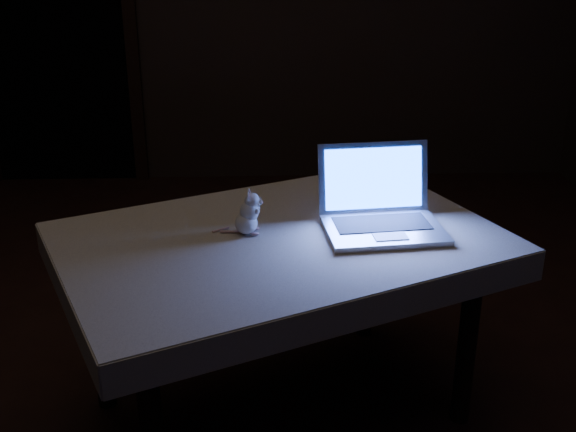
{
  "coord_description": "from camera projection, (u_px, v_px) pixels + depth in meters",
  "views": [
    {
      "loc": [
        0.2,
        -2.15,
        1.65
      ],
      "look_at": [
        0.28,
        -0.03,
        0.76
      ],
      "focal_mm": 45.0,
      "sensor_mm": 36.0,
      "label": 1
    }
  ],
  "objects": [
    {
      "name": "plush_mouse",
      "position": [
        246.0,
        212.0,
        2.31
      ],
      "size": [
        0.12,
        0.12,
        0.15
      ],
      "primitive_type": null,
      "rotation": [
        0.0,
        0.0,
        0.13
      ],
      "color": "silver",
      "rests_on": "tablecloth"
    },
    {
      "name": "laptop",
      "position": [
        386.0,
        196.0,
        2.3
      ],
      "size": [
        0.41,
        0.37,
        0.26
      ],
      "primitive_type": null,
      "rotation": [
        0.0,
        0.0,
        0.1
      ],
      "color": "#AFAEB3",
      "rests_on": "tablecloth"
    },
    {
      "name": "doorway",
      "position": [
        51.0,
        16.0,
        4.46
      ],
      "size": [
        1.06,
        0.36,
        2.13
      ],
      "primitive_type": null,
      "color": "black",
      "rests_on": "back_wall"
    },
    {
      "name": "table",
      "position": [
        280.0,
        329.0,
        2.46
      ],
      "size": [
        1.5,
        1.27,
        0.68
      ],
      "primitive_type": null,
      "rotation": [
        0.0,
        0.0,
        0.42
      ],
      "color": "black",
      "rests_on": "floor"
    },
    {
      "name": "tablecloth",
      "position": [
        304.0,
        247.0,
        2.36
      ],
      "size": [
        1.59,
        1.29,
        0.1
      ],
      "primitive_type": null,
      "rotation": [
        0.0,
        0.0,
        0.3
      ],
      "color": "beige",
      "rests_on": "table"
    },
    {
      "name": "floor",
      "position": [
        211.0,
        407.0,
        2.61
      ],
      "size": [
        5.0,
        5.0,
        0.0
      ],
      "primitive_type": "plane",
      "color": "black",
      "rests_on": "ground"
    }
  ]
}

